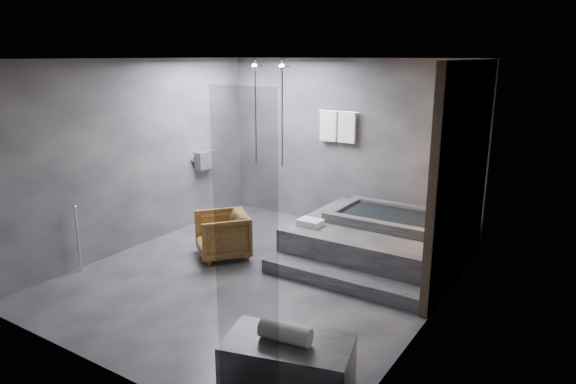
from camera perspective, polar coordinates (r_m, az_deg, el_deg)
The scene contains 7 objects.
room at distance 6.41m, azimuth 0.90°, elevation 4.99°, with size 5.00×5.04×2.82m.
tub_deck at distance 7.55m, azimuth 9.98°, elevation -5.33°, with size 2.20×2.00×0.50m, color #2F2F31.
tub_step at distance 6.62m, azimuth 5.86°, elevation -9.68°, with size 2.20×0.36×0.18m, color #2F2F31.
concrete_bench at distance 4.67m, azimuth 0.01°, elevation -18.80°, with size 1.09×0.60×0.49m, color #2E2E30.
driftwood_chair at distance 7.49m, azimuth -7.29°, elevation -4.76°, with size 0.70×0.72×0.66m, color #472D11.
rolled_towel at distance 4.49m, azimuth -0.30°, elevation -15.36°, with size 0.16×0.16×0.46m, color silver.
deck_towel at distance 7.29m, azimuth 2.50°, elevation -3.41°, with size 0.34×0.25×0.09m, color silver.
Camera 1 is at (3.72, -5.12, 2.84)m, focal length 32.00 mm.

